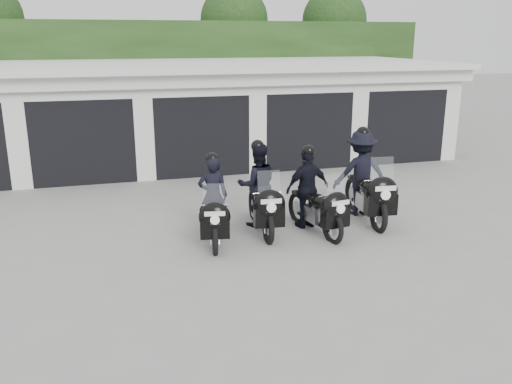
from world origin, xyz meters
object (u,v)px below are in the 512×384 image
object	(u,v)px
police_bike_c	(312,194)
police_bike_a	(213,206)
police_bike_b	(259,191)
police_bike_d	(364,179)

from	to	relation	value
police_bike_c	police_bike_a	bearing A→B (deg)	171.69
police_bike_b	police_bike_d	size ratio (longest dim) A/B	0.92
police_bike_a	police_bike_b	bearing A→B (deg)	32.02
police_bike_c	police_bike_b	bearing A→B (deg)	149.61
police_bike_b	police_bike_d	world-z (taller)	police_bike_d
police_bike_a	police_bike_b	world-z (taller)	police_bike_b
police_bike_b	police_bike_d	bearing A→B (deg)	6.31
police_bike_a	police_bike_c	size ratio (longest dim) A/B	0.97
police_bike_c	police_bike_d	distance (m)	1.42
police_bike_a	police_bike_d	xyz separation A→B (m)	(3.34, 0.49, 0.17)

